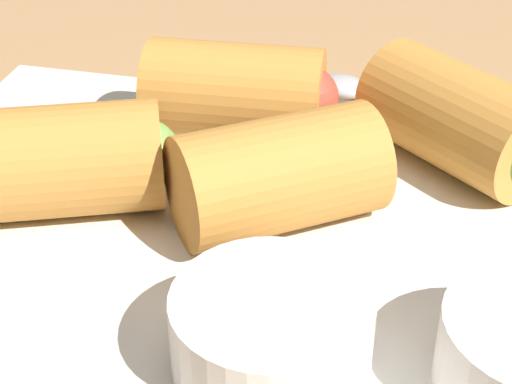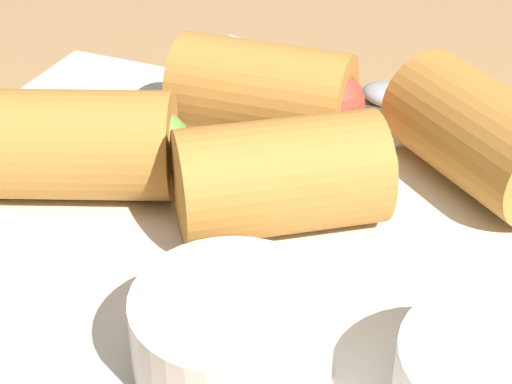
{
  "view_description": "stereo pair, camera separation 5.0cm",
  "coord_description": "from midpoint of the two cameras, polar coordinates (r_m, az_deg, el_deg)",
  "views": [
    {
      "loc": [
        -5.53,
        28.14,
        25.45
      ],
      "look_at": [
        1.38,
        -1.11,
        5.48
      ],
      "focal_mm": 60.0,
      "sensor_mm": 36.0,
      "label": 1
    },
    {
      "loc": [
        -10.28,
        26.59,
        25.45
      ],
      "look_at": [
        1.38,
        -1.11,
        5.48
      ],
      "focal_mm": 60.0,
      "sensor_mm": 36.0,
      "label": 2
    }
  ],
  "objects": [
    {
      "name": "serving_plate",
      "position": [
        0.38,
        3.81,
        -3.64
      ],
      "size": [
        35.28,
        26.1,
        1.5
      ],
      "color": "silver",
      "rests_on": "table_surface"
    },
    {
      "name": "spoon",
      "position": [
        0.52,
        10.14,
        6.82
      ],
      "size": [
        14.44,
        6.57,
        1.11
      ],
      "color": "#B2B2B7",
      "rests_on": "table_surface"
    },
    {
      "name": "dipping_bowl_near",
      "position": [
        0.3,
        3.26,
        -9.38
      ],
      "size": [
        7.07,
        7.07,
        3.05
      ],
      "color": "white",
      "rests_on": "serving_plate"
    },
    {
      "name": "roll_back_right",
      "position": [
        0.41,
        18.65,
        3.18
      ],
      "size": [
        9.88,
        9.34,
        4.96
      ],
      "color": "#C68438",
      "rests_on": "serving_plate"
    },
    {
      "name": "roll_front_right",
      "position": [
        0.39,
        -7.62,
        2.97
      ],
      "size": [
        9.93,
        7.8,
        4.96
      ],
      "color": "#C68438",
      "rests_on": "serving_plate"
    },
    {
      "name": "table_surface",
      "position": [
        0.38,
        5.14,
        -7.21
      ],
      "size": [
        180.0,
        140.0,
        2.0
      ],
      "color": "#A87F54",
      "rests_on": "ground"
    },
    {
      "name": "roll_back_left",
      "position": [
        0.36,
        6.31,
        0.94
      ],
      "size": [
        9.97,
        9.08,
        4.96
      ],
      "color": "#C68438",
      "rests_on": "serving_plate"
    },
    {
      "name": "roll_front_left",
      "position": [
        0.43,
        4.41,
        6.45
      ],
      "size": [
        9.72,
        5.52,
        4.96
      ],
      "color": "#C68438",
      "rests_on": "serving_plate"
    }
  ]
}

